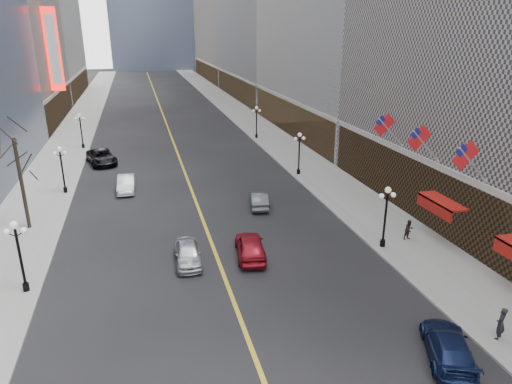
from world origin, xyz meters
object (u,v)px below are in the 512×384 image
streetlamp_east_1 (386,211)px  streetlamp_west_1 (19,249)px  car_sb_far (259,199)px  streetlamp_west_3 (81,127)px  car_sb_mid (250,246)px  streetlamp_east_3 (256,119)px  car_nb_near (188,253)px  streetlamp_east_2 (299,149)px  car_sb_near (448,346)px  car_nb_mid (126,184)px  car_nb_far (102,157)px  streetlamp_west_2 (62,165)px  ped_ne_corner (501,323)px

streetlamp_east_1 → streetlamp_west_1: (-23.60, 0.00, 0.00)m
streetlamp_east_1 → car_sb_far: 12.23m
streetlamp_west_3 → car_sb_far: 31.10m
car_sb_mid → car_sb_far: size_ratio=1.13×
streetlamp_east_3 → car_nb_near: streetlamp_east_3 is taller
streetlamp_east_2 → streetlamp_east_3: bearing=90.0°
streetlamp_east_2 → car_sb_mid: streetlamp_east_2 is taller
streetlamp_east_2 → streetlamp_west_1: 29.68m
car_sb_near → car_sb_far: size_ratio=1.15×
streetlamp_east_2 → car_sb_mid: (-9.53, -16.89, -2.09)m
streetlamp_east_2 → car_sb_mid: size_ratio=0.95×
streetlamp_west_1 → car_nb_mid: (5.65, 17.40, -2.16)m
car_nb_far → car_sb_far: (14.28, -17.87, -0.13)m
streetlamp_west_1 → car_sb_far: size_ratio=1.08×
streetlamp_west_2 → ped_ne_corner: bearing=-50.2°
streetlamp_west_1 → car_nb_far: size_ratio=0.77×
streetlamp_east_2 → streetlamp_west_1: bearing=-142.7°
car_nb_near → car_sb_near: car_nb_near is taller
car_nb_mid → car_sb_near: (15.03, -28.75, -0.04)m
streetlamp_east_2 → car_sb_far: size_ratio=1.08×
streetlamp_west_2 → car_nb_far: bearing=74.3°
car_sb_mid → car_sb_near: bearing=125.6°
streetlamp_west_3 → ped_ne_corner: size_ratio=2.56×
streetlamp_west_2 → car_sb_far: streetlamp_west_2 is taller
streetlamp_east_3 → car_sb_near: 47.49m
streetlamp_east_1 → car_sb_far: streetlamp_east_1 is taller
car_sb_near → ped_ne_corner: 3.40m
streetlamp_east_1 → ped_ne_corner: streetlamp_east_1 is taller
streetlamp_east_1 → car_sb_mid: (-9.53, 1.11, -2.09)m
streetlamp_east_2 → car_sb_near: 29.58m
streetlamp_east_1 → streetlamp_east_3: 36.00m
streetlamp_west_2 → streetlamp_east_2: bearing=0.0°
ped_ne_corner → car_sb_near: bearing=-21.6°
car_nb_far → streetlamp_east_3: bearing=6.6°
car_nb_far → streetlamp_west_3: bearing=94.8°
car_nb_mid → car_sb_far: (11.42, -7.30, -0.05)m
streetlamp_east_1 → car_nb_far: streetlamp_east_1 is taller
streetlamp_east_1 → streetlamp_east_2: 18.00m
car_nb_far → car_sb_near: bearing=-80.0°
streetlamp_west_3 → car_nb_near: streetlamp_west_3 is taller
streetlamp_west_3 → ped_ne_corner: streetlamp_west_3 is taller
car_sb_near → car_sb_far: (-3.60, 21.45, -0.01)m
streetlamp_east_2 → streetlamp_east_1: bearing=-90.0°
car_nb_far → streetlamp_east_2: bearing=-40.1°
streetlamp_west_1 → car_nb_mid: streetlamp_west_1 is taller
streetlamp_east_1 → car_sb_near: 11.92m
streetlamp_east_3 → car_sb_far: size_ratio=1.08×
car_sb_near → ped_ne_corner: (3.34, 0.51, 0.33)m
car_nb_near → car_sb_mid: (4.27, -0.19, 0.09)m
streetlamp_east_3 → car_sb_mid: streetlamp_east_3 is taller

